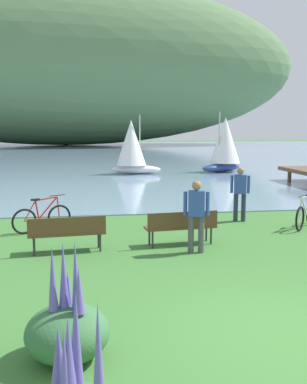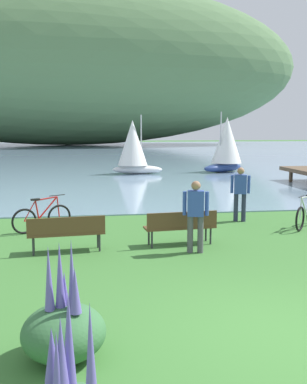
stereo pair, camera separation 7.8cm
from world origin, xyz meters
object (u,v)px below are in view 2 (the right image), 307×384
object	(u,v)px
sailboat_nearest_to_shore	(226,144)
park_bench_near_camera	(66,231)
bicycle_beside_path	(42,218)
person_on_the_grass	(196,212)
bicycle_leaning_near_bench	(306,215)
park_bench_further_along	(181,225)
person_at_shoreline	(240,191)
sailboat_mid_bay	(133,146)

from	to	relation	value
sailboat_nearest_to_shore	park_bench_near_camera	bearing A→B (deg)	-117.57
bicycle_beside_path	person_on_the_grass	bearing A→B (deg)	-35.54
bicycle_leaning_near_bench	person_on_the_grass	bearing A→B (deg)	-151.06
park_bench_near_camera	park_bench_further_along	bearing A→B (deg)	5.52
sailboat_nearest_to_shore	person_at_shoreline	bearing A→B (deg)	-105.53
park_bench_further_along	person_on_the_grass	distance (m)	0.86
bicycle_beside_path	park_bench_near_camera	bearing A→B (deg)	-70.68
bicycle_beside_path	person_at_shoreline	distance (m)	6.08
bicycle_beside_path	person_on_the_grass	xyz separation A→B (m)	(3.81, -2.72, 0.58)
person_at_shoreline	sailboat_mid_bay	size ratio (longest dim) A/B	0.46
bicycle_beside_path	person_at_shoreline	world-z (taller)	person_at_shoreline
bicycle_beside_path	person_at_shoreline	xyz separation A→B (m)	(6.02, 0.57, 0.58)
sailboat_nearest_to_shore	person_on_the_grass	bearing A→B (deg)	-109.18
bicycle_leaning_near_bench	bicycle_beside_path	world-z (taller)	same
park_bench_further_along	sailboat_nearest_to_shore	xyz separation A→B (m)	(6.66, 17.84, 1.38)
person_at_shoreline	person_on_the_grass	bearing A→B (deg)	-123.89
bicycle_leaning_near_bench	person_at_shoreline	size ratio (longest dim) A/B	0.78
person_at_shoreline	park_bench_near_camera	bearing A→B (deg)	-151.26
park_bench_near_camera	sailboat_mid_bay	size ratio (longest dim) A/B	0.50
bicycle_leaning_near_bench	sailboat_nearest_to_shore	bearing A→B (deg)	80.92
person_on_the_grass	bicycle_beside_path	bearing A→B (deg)	144.46
person_at_shoreline	sailboat_nearest_to_shore	distance (m)	15.86
park_bench_near_camera	sailboat_mid_bay	bearing A→B (deg)	79.61
park_bench_further_along	person_on_the_grass	world-z (taller)	person_on_the_grass
park_bench_near_camera	sailboat_mid_bay	distance (m)	17.94
park_bench_near_camera	park_bench_further_along	world-z (taller)	same
park_bench_near_camera	bicycle_leaning_near_bench	distance (m)	7.04
park_bench_further_along	park_bench_near_camera	bearing A→B (deg)	-174.48
person_on_the_grass	sailboat_mid_bay	xyz separation A→B (m)	(0.22, 18.03, 0.81)
park_bench_further_along	person_at_shoreline	size ratio (longest dim) A/B	1.08
bicycle_beside_path	sailboat_mid_bay	xyz separation A→B (m)	(4.03, 15.31, 1.39)
bicycle_beside_path	sailboat_mid_bay	distance (m)	15.89
park_bench_further_along	sailboat_mid_bay	bearing A→B (deg)	88.58
park_bench_near_camera	sailboat_nearest_to_shore	world-z (taller)	sailboat_nearest_to_shore
park_bench_further_along	sailboat_mid_bay	distance (m)	17.38
sailboat_nearest_to_shore	sailboat_mid_bay	distance (m)	6.25
person_at_shoreline	person_on_the_grass	xyz separation A→B (m)	(-2.21, -3.29, 0.00)
bicycle_leaning_near_bench	person_on_the_grass	xyz separation A→B (m)	(-3.82, -2.11, 0.58)
park_bench_near_camera	bicycle_beside_path	world-z (taller)	bicycle_beside_path
person_on_the_grass	park_bench_further_along	bearing A→B (deg)	106.53
bicycle_leaning_near_bench	bicycle_beside_path	xyz separation A→B (m)	(-7.64, 0.61, 0.00)
park_bench_near_camera	bicycle_beside_path	distance (m)	2.43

